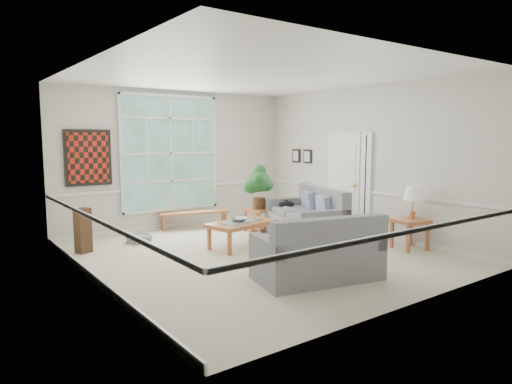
{
  "coord_description": "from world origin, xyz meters",
  "views": [
    {
      "loc": [
        -4.54,
        -6.17,
        2.01
      ],
      "look_at": [
        0.1,
        0.2,
        1.05
      ],
      "focal_mm": 32.0,
      "sensor_mm": 36.0,
      "label": 1
    }
  ],
  "objects_px": {
    "loveseat_right": "(305,214)",
    "end_table": "(258,220)",
    "loveseat_front": "(317,247)",
    "side_table": "(410,234)",
    "coffee_table": "(241,234)"
  },
  "relations": [
    {
      "from": "loveseat_right",
      "to": "end_table",
      "type": "height_order",
      "value": "loveseat_right"
    },
    {
      "from": "loveseat_right",
      "to": "loveseat_front",
      "type": "distance_m",
      "value": 2.49
    },
    {
      "from": "loveseat_front",
      "to": "side_table",
      "type": "xyz_separation_m",
      "value": [
        2.54,
        0.28,
        -0.19
      ]
    },
    {
      "from": "loveseat_right",
      "to": "end_table",
      "type": "bearing_deg",
      "value": 119.77
    },
    {
      "from": "loveseat_right",
      "to": "side_table",
      "type": "distance_m",
      "value": 1.98
    },
    {
      "from": "loveseat_front",
      "to": "end_table",
      "type": "bearing_deg",
      "value": 81.08
    },
    {
      "from": "coffee_table",
      "to": "side_table",
      "type": "bearing_deg",
      "value": -49.85
    },
    {
      "from": "end_table",
      "to": "side_table",
      "type": "height_order",
      "value": "side_table"
    },
    {
      "from": "loveseat_front",
      "to": "loveseat_right",
      "type": "bearing_deg",
      "value": 65.2
    },
    {
      "from": "end_table",
      "to": "coffee_table",
      "type": "bearing_deg",
      "value": -138.45
    },
    {
      "from": "end_table",
      "to": "loveseat_right",
      "type": "bearing_deg",
      "value": -78.05
    },
    {
      "from": "loveseat_right",
      "to": "side_table",
      "type": "bearing_deg",
      "value": -41.22
    },
    {
      "from": "coffee_table",
      "to": "end_table",
      "type": "bearing_deg",
      "value": 30.96
    },
    {
      "from": "loveseat_right",
      "to": "coffee_table",
      "type": "bearing_deg",
      "value": -172.08
    },
    {
      "from": "loveseat_right",
      "to": "coffee_table",
      "type": "xyz_separation_m",
      "value": [
        -1.33,
        0.23,
        -0.28
      ]
    }
  ]
}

